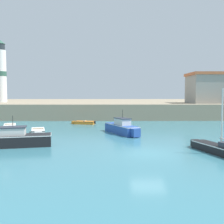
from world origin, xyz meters
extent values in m
plane|color=teal|center=(0.00, 0.00, 0.00)|extent=(200.00, 200.00, 0.00)
cube|color=gray|center=(0.00, 42.35, 1.30)|extent=(120.00, 40.00, 2.60)
cube|color=#284C9E|center=(-1.52, 9.53, 0.48)|extent=(3.62, 5.46, 0.96)
cube|color=#284C9E|center=(-0.22, 6.82, 0.48)|extent=(1.01, 0.94, 0.82)
cube|color=white|center=(-1.52, 9.53, 0.92)|extent=(3.66, 5.52, 0.07)
cube|color=silver|center=(-1.40, 9.29, 1.30)|extent=(1.80, 2.16, 0.68)
cube|color=#2D333D|center=(-1.40, 9.29, 1.68)|extent=(1.93, 2.34, 0.08)
cylinder|color=black|center=(-1.40, 9.29, 2.17)|extent=(0.04, 0.04, 0.90)
cube|color=black|center=(4.27, 2.34, 0.31)|extent=(0.79, 0.71, 0.52)
cylinder|color=silver|center=(5.16, -0.41, 2.67)|extent=(0.10, 0.10, 4.10)
cube|color=white|center=(-15.18, 13.59, 0.26)|extent=(2.39, 3.49, 0.52)
cube|color=white|center=(-15.82, 15.41, 0.26)|extent=(0.93, 0.85, 0.44)
cube|color=black|center=(-15.18, 13.59, 0.48)|extent=(2.41, 3.53, 0.07)
cube|color=#997F5B|center=(-15.18, 13.59, 0.56)|extent=(1.19, 0.58, 0.08)
cube|color=black|center=(-10.48, 2.64, 0.47)|extent=(5.77, 2.93, 0.95)
cube|color=white|center=(-10.48, 2.64, 0.91)|extent=(5.83, 2.96, 0.07)
cube|color=silver|center=(-10.75, 2.58, 1.26)|extent=(2.17, 1.74, 0.62)
cube|color=#2D333D|center=(-10.75, 2.58, 1.61)|extent=(2.35, 1.87, 0.08)
cylinder|color=black|center=(-10.75, 2.58, 2.10)|extent=(0.04, 0.04, 0.90)
cube|color=orange|center=(-6.29, 18.26, 0.21)|extent=(2.89, 1.75, 0.42)
cube|color=orange|center=(-7.89, 18.58, 0.21)|extent=(0.69, 0.79, 0.36)
cube|color=black|center=(-6.29, 18.26, 0.38)|extent=(2.91, 1.76, 0.07)
cube|color=#997F5B|center=(-6.29, 18.26, 0.46)|extent=(0.40, 1.09, 0.08)
cube|color=black|center=(-4.85, 17.98, 0.26)|extent=(0.23, 0.23, 0.36)
cube|color=white|center=(-10.63, 9.68, 0.24)|extent=(2.19, 3.49, 0.48)
cube|color=white|center=(-10.11, 7.83, 0.24)|extent=(0.89, 0.79, 0.40)
cube|color=black|center=(-10.63, 9.68, 0.44)|extent=(2.21, 3.52, 0.07)
cube|color=#997F5B|center=(-10.63, 9.68, 0.52)|extent=(1.17, 0.51, 0.08)
cube|color=black|center=(-11.10, 11.36, 0.29)|extent=(0.25, 0.25, 0.36)
cylinder|color=silver|center=(-24.00, 33.05, 7.68)|extent=(1.98, 1.98, 10.14)
cylinder|color=#2D5647|center=(-24.00, 33.05, 8.18)|extent=(2.04, 2.04, 0.90)
cylinder|color=#262D33|center=(-24.00, 33.05, 13.35)|extent=(1.69, 1.69, 1.20)
cone|color=#2D5647|center=(-24.00, 33.05, 14.35)|extent=(1.89, 1.89, 0.80)
cube|color=gray|center=(16.00, 28.23, 5.07)|extent=(8.56, 6.42, 4.93)
cube|color=#C1663D|center=(16.00, 28.23, 7.79)|extent=(8.99, 6.74, 0.50)
camera|label=1|loc=(-2.86, -18.81, 4.37)|focal=42.00mm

